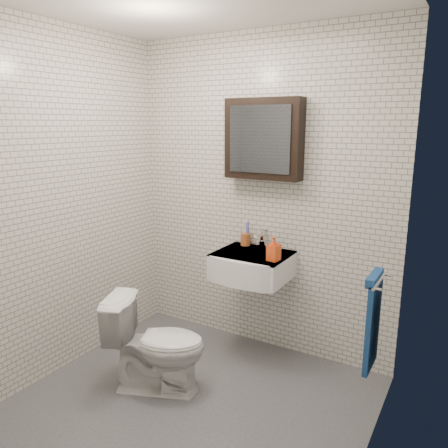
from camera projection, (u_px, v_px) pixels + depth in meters
name	position (u px, v px, depth m)	size (l,w,h in m)	color
ground	(191.00, 403.00, 2.89)	(2.20, 2.00, 0.01)	#4A4C52
room_shell	(187.00, 184.00, 2.57)	(2.22, 2.02, 2.51)	silver
washbasin	(250.00, 266.00, 3.32)	(0.55, 0.50, 0.20)	white
faucet	(262.00, 240.00, 3.44)	(0.06, 0.20, 0.15)	silver
mirror_cabinet	(264.00, 139.00, 3.27)	(0.60, 0.15, 0.60)	black
towel_rail	(373.00, 318.00, 2.51)	(0.09, 0.30, 0.58)	silver
toothbrush_cup	(245.00, 239.00, 3.53)	(0.09, 0.09, 0.22)	#A05328
soap_bottle	(274.00, 249.00, 3.13)	(0.08, 0.08, 0.18)	orange
toilet	(157.00, 344.00, 2.99)	(0.38, 0.66, 0.68)	white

